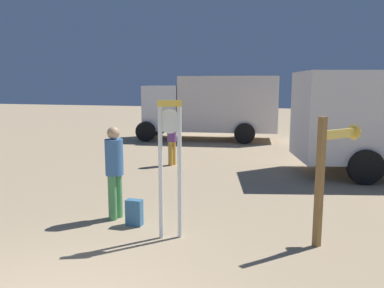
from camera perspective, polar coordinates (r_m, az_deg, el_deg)
standing_clock at (r=6.25m, az=-3.29°, el=-1.86°), size 0.39×0.22×2.29m
arrow_sign at (r=6.51m, az=20.61°, el=-1.85°), size 0.83×0.93×2.06m
person_near_clock at (r=7.37m, az=-11.43°, el=-3.49°), size 0.34×0.34×1.77m
backpack at (r=7.15m, az=-8.54°, el=-10.05°), size 0.29×0.20×0.48m
person_distant at (r=12.12m, az=-3.00°, el=0.93°), size 0.30×0.30×1.58m
box_truck_far at (r=17.91m, az=3.17°, el=5.79°), size 6.52×3.16×2.91m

